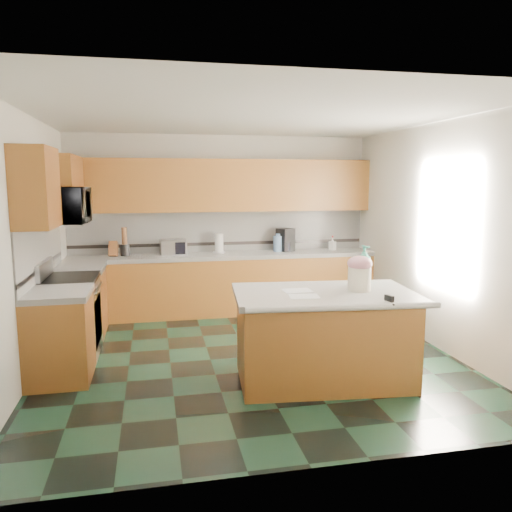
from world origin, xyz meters
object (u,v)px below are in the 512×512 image
object	(u,v)px
island_base	(323,339)
soap_bottle_island	(364,265)
treat_jar	(359,279)
coffee_maker	(285,240)
toaster_oven	(173,247)
knife_block	(113,249)
island_top	(324,295)

from	to	relation	value
island_base	soap_bottle_island	world-z (taller)	soap_bottle_island
treat_jar	coffee_maker	size ratio (longest dim) A/B	0.67
toaster_oven	treat_jar	bearing A→B (deg)	-63.23
island_base	knife_block	bearing A→B (deg)	133.33
island_top	knife_block	xyz separation A→B (m)	(-2.22, 2.86, 0.14)
island_base	coffee_maker	size ratio (longest dim) A/B	4.70
treat_jar	toaster_oven	size ratio (longest dim) A/B	0.63
knife_block	coffee_maker	size ratio (longest dim) A/B	0.61
island_base	knife_block	distance (m)	3.67
knife_block	toaster_oven	distance (m)	0.86
island_base	soap_bottle_island	distance (m)	0.89
knife_block	coffee_maker	bearing A→B (deg)	9.76
knife_block	toaster_oven	xyz separation A→B (m)	(0.86, 0.00, -0.00)
toaster_oven	coffee_maker	bearing A→B (deg)	-2.89
treat_jar	toaster_oven	xyz separation A→B (m)	(-1.71, 2.89, -0.01)
island_base	island_top	size ratio (longest dim) A/B	0.94
island_base	knife_block	world-z (taller)	knife_block
island_base	island_top	bearing A→B (deg)	0.00
soap_bottle_island	knife_block	world-z (taller)	soap_bottle_island
island_top	toaster_oven	size ratio (longest dim) A/B	4.71
coffee_maker	soap_bottle_island	bearing A→B (deg)	-111.71
treat_jar	soap_bottle_island	xyz separation A→B (m)	(0.15, 0.24, 0.09)
soap_bottle_island	coffee_maker	bearing A→B (deg)	79.76
island_base	treat_jar	world-z (taller)	treat_jar
knife_block	toaster_oven	size ratio (longest dim) A/B	0.58
island_top	knife_block	distance (m)	3.62
soap_bottle_island	island_top	bearing A→B (deg)	-170.10
treat_jar	toaster_oven	bearing A→B (deg)	117.93
island_top	soap_bottle_island	xyz separation A→B (m)	(0.51, 0.21, 0.24)
island_base	treat_jar	bearing A→B (deg)	1.53
treat_jar	knife_block	distance (m)	3.87
island_base	coffee_maker	world-z (taller)	coffee_maker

